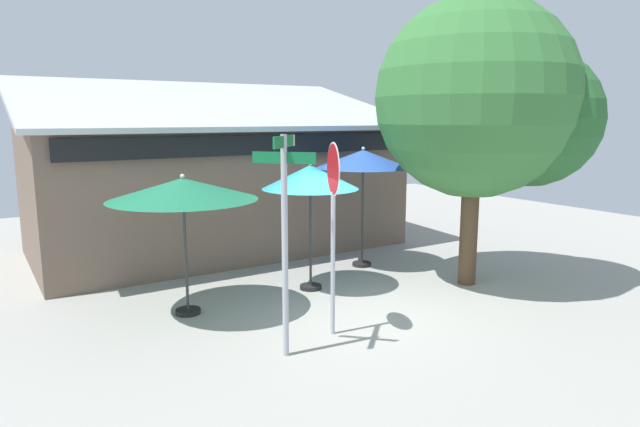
{
  "coord_description": "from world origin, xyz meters",
  "views": [
    {
      "loc": [
        -5.7,
        -7.6,
        3.42
      ],
      "look_at": [
        -0.06,
        1.2,
        1.6
      ],
      "focal_mm": 30.86,
      "sensor_mm": 36.0,
      "label": 1
    }
  ],
  "objects_px": {
    "stop_sign": "(333,201)",
    "patio_umbrella_royal_blue_right": "(363,160)",
    "patio_umbrella_teal_center": "(310,178)",
    "patio_umbrella_forest_green_left": "(183,190)",
    "shade_tree": "(489,103)",
    "street_sign_post": "(285,224)"
  },
  "relations": [
    {
      "from": "patio_umbrella_royal_blue_right",
      "to": "patio_umbrella_teal_center",
      "type": "bearing_deg",
      "value": -156.1
    },
    {
      "from": "stop_sign",
      "to": "patio_umbrella_royal_blue_right",
      "type": "relative_size",
      "value": 1.1
    },
    {
      "from": "street_sign_post",
      "to": "stop_sign",
      "type": "bearing_deg",
      "value": 16.51
    },
    {
      "from": "stop_sign",
      "to": "patio_umbrella_royal_blue_right",
      "type": "xyz_separation_m",
      "value": [
        2.88,
        3.05,
        0.32
      ]
    },
    {
      "from": "patio_umbrella_royal_blue_right",
      "to": "shade_tree",
      "type": "distance_m",
      "value": 3.01
    },
    {
      "from": "street_sign_post",
      "to": "patio_umbrella_royal_blue_right",
      "type": "bearing_deg",
      "value": 40.66
    },
    {
      "from": "patio_umbrella_forest_green_left",
      "to": "patio_umbrella_royal_blue_right",
      "type": "relative_size",
      "value": 0.92
    },
    {
      "from": "patio_umbrella_forest_green_left",
      "to": "patio_umbrella_teal_center",
      "type": "height_order",
      "value": "patio_umbrella_teal_center"
    },
    {
      "from": "patio_umbrella_teal_center",
      "to": "patio_umbrella_royal_blue_right",
      "type": "bearing_deg",
      "value": 23.9
    },
    {
      "from": "shade_tree",
      "to": "patio_umbrella_forest_green_left",
      "type": "bearing_deg",
      "value": 165.33
    },
    {
      "from": "stop_sign",
      "to": "patio_umbrella_teal_center",
      "type": "bearing_deg",
      "value": 66.79
    },
    {
      "from": "street_sign_post",
      "to": "stop_sign",
      "type": "distance_m",
      "value": 1.09
    },
    {
      "from": "street_sign_post",
      "to": "shade_tree",
      "type": "distance_m",
      "value": 5.56
    },
    {
      "from": "patio_umbrella_teal_center",
      "to": "patio_umbrella_royal_blue_right",
      "type": "relative_size",
      "value": 0.93
    },
    {
      "from": "stop_sign",
      "to": "patio_umbrella_teal_center",
      "type": "distance_m",
      "value": 2.38
    },
    {
      "from": "street_sign_post",
      "to": "stop_sign",
      "type": "xyz_separation_m",
      "value": [
        1.02,
        0.3,
        0.2
      ]
    },
    {
      "from": "street_sign_post",
      "to": "patio_umbrella_royal_blue_right",
      "type": "relative_size",
      "value": 1.15
    },
    {
      "from": "patio_umbrella_forest_green_left",
      "to": "patio_umbrella_royal_blue_right",
      "type": "xyz_separation_m",
      "value": [
        4.52,
        0.9,
        0.27
      ]
    },
    {
      "from": "patio_umbrella_forest_green_left",
      "to": "street_sign_post",
      "type": "bearing_deg",
      "value": -75.83
    },
    {
      "from": "patio_umbrella_royal_blue_right",
      "to": "shade_tree",
      "type": "relative_size",
      "value": 0.48
    },
    {
      "from": "street_sign_post",
      "to": "shade_tree",
      "type": "relative_size",
      "value": 0.55
    },
    {
      "from": "patio_umbrella_forest_green_left",
      "to": "patio_umbrella_teal_center",
      "type": "xyz_separation_m",
      "value": [
        2.58,
        0.04,
        0.05
      ]
    }
  ]
}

